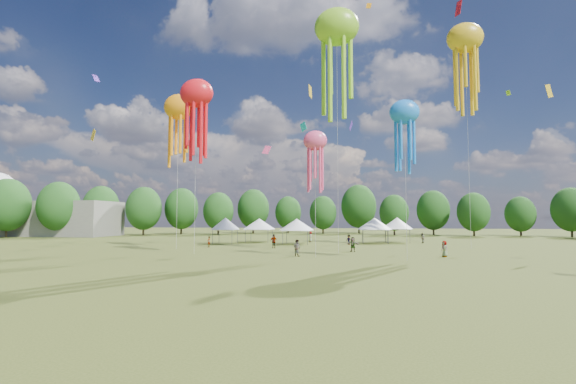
# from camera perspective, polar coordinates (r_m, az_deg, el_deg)

# --- Properties ---
(ground) EXTENTS (300.00, 300.00, 0.00)m
(ground) POSITION_cam_1_polar(r_m,az_deg,el_deg) (12.50, -1.28, -23.60)
(ground) COLOR #384416
(ground) RESTS_ON ground
(spectator_near) EXTENTS (1.12, 1.06, 1.83)m
(spectator_near) POSITION_cam_1_polar(r_m,az_deg,el_deg) (44.08, 1.29, -8.06)
(spectator_near) COLOR gray
(spectator_near) RESTS_ON ground
(spectators_far) EXTENTS (32.60, 25.23, 1.92)m
(spectators_far) POSITION_cam_1_polar(r_m,az_deg,el_deg) (57.77, 8.24, -7.03)
(spectators_far) COLOR gray
(spectators_far) RESTS_ON ground
(festival_tents) EXTENTS (33.19, 12.28, 4.29)m
(festival_tents) POSITION_cam_1_polar(r_m,az_deg,el_deg) (66.76, 3.88, -4.61)
(festival_tents) COLOR #47474C
(festival_tents) RESTS_ON ground
(show_kites) EXTENTS (44.56, 19.36, 31.67)m
(show_kites) POSITION_cam_1_polar(r_m,az_deg,el_deg) (53.16, 5.97, 16.06)
(show_kites) COLOR red
(show_kites) RESTS_ON ground
(small_kites) EXTENTS (73.30, 66.11, 45.03)m
(small_kites) POSITION_cam_1_polar(r_m,az_deg,el_deg) (58.73, 6.47, 23.39)
(small_kites) COLOR red
(small_kites) RESTS_ON ground
(treeline) EXTENTS (201.57, 95.24, 13.43)m
(treeline) POSITION_cam_1_polar(r_m,az_deg,el_deg) (74.36, 4.12, -1.95)
(treeline) COLOR #38281C
(treeline) RESTS_ON ground
(hangar) EXTENTS (40.00, 12.00, 8.00)m
(hangar) POSITION_cam_1_polar(r_m,az_deg,el_deg) (111.64, -32.93, -3.26)
(hangar) COLOR gray
(hangar) RESTS_ON ground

